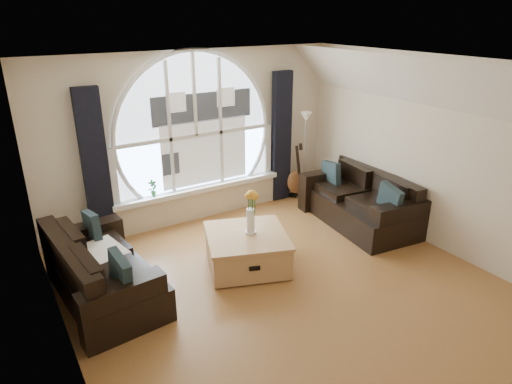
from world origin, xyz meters
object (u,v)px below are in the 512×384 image
(sofa_left, at_px, (103,268))
(coffee_chest, at_px, (247,249))
(sofa_right, at_px, (359,201))
(potted_plant, at_px, (153,188))
(floor_lamp, at_px, (304,156))
(guitar, at_px, (296,170))
(vase_flowers, at_px, (250,206))

(sofa_left, bearing_deg, coffee_chest, -13.97)
(sofa_left, bearing_deg, sofa_right, -6.90)
(sofa_right, relative_size, potted_plant, 7.04)
(floor_lamp, relative_size, potted_plant, 5.92)
(sofa_left, height_order, potted_plant, potted_plant)
(sofa_left, relative_size, potted_plant, 6.80)
(guitar, height_order, potted_plant, guitar)
(sofa_left, xyz_separation_m, vase_flowers, (1.88, -0.26, 0.46))
(sofa_left, distance_m, vase_flowers, 1.95)
(sofa_left, distance_m, coffee_chest, 1.84)
(floor_lamp, bearing_deg, coffee_chest, -144.19)
(vase_flowers, bearing_deg, sofa_left, 172.18)
(coffee_chest, bearing_deg, potted_plant, 130.35)
(coffee_chest, xyz_separation_m, vase_flowers, (0.06, 0.01, 0.61))
(sofa_right, distance_m, guitar, 1.46)
(floor_lamp, relative_size, guitar, 1.51)
(sofa_left, height_order, sofa_right, sofa_right)
(sofa_left, distance_m, guitar, 4.05)
(sofa_right, distance_m, floor_lamp, 1.41)
(coffee_chest, bearing_deg, vase_flowers, 27.77)
(coffee_chest, xyz_separation_m, potted_plant, (-0.65, 1.75, 0.43))
(vase_flowers, bearing_deg, floor_lamp, 36.49)
(floor_lamp, distance_m, potted_plant, 2.77)
(sofa_right, bearing_deg, coffee_chest, -168.90)
(coffee_chest, xyz_separation_m, floor_lamp, (2.11, 1.52, 0.54))
(floor_lamp, xyz_separation_m, potted_plant, (-2.76, 0.22, -0.11))
(potted_plant, bearing_deg, sofa_right, -28.85)
(guitar, bearing_deg, coffee_chest, -141.34)
(coffee_chest, bearing_deg, sofa_left, -168.37)
(sofa_right, height_order, guitar, guitar)
(sofa_right, bearing_deg, vase_flowers, -169.00)
(sofa_right, bearing_deg, potted_plant, 157.68)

